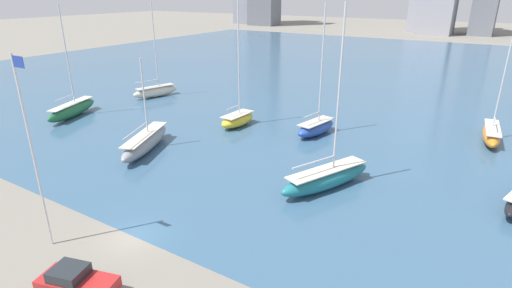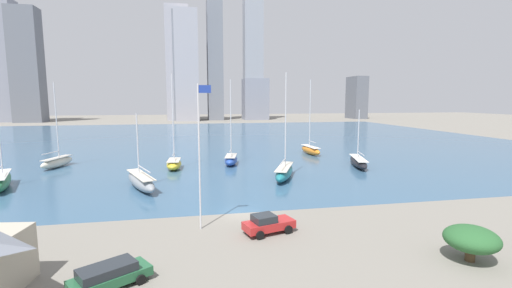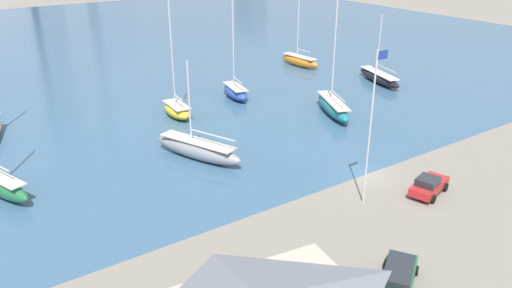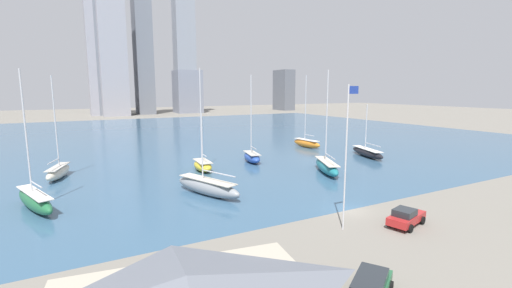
% 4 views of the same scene
% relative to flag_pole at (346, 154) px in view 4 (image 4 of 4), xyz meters
% --- Properties ---
extents(ground_plane, '(500.00, 500.00, 0.00)m').
position_rel_flag_pole_xyz_m(ground_plane, '(4.19, 3.72, -7.28)').
color(ground_plane, gray).
extents(harbor_water, '(180.00, 140.00, 0.00)m').
position_rel_flag_pole_xyz_m(harbor_water, '(4.19, 73.72, -7.28)').
color(harbor_water, '#385B7A').
rests_on(harbor_water, ground_plane).
extents(flag_pole, '(1.24, 0.14, 13.55)m').
position_rel_flag_pole_xyz_m(flag_pole, '(0.00, 0.00, 0.00)').
color(flag_pole, silver).
rests_on(flag_pole, ground_plane).
extents(distant_city_skyline, '(213.22, 23.37, 72.85)m').
position_rel_flag_pole_xyz_m(distant_city_skyline, '(-12.25, 175.33, 22.98)').
color(distant_city_skyline, gray).
rests_on(distant_city_skyline, ground_plane).
extents(sailboat_cream, '(4.06, 8.35, 15.19)m').
position_rel_flag_pole_xyz_m(sailboat_cream, '(-24.50, 34.66, -6.23)').
color(sailboat_cream, beige).
rests_on(sailboat_cream, harbor_water).
extents(sailboat_blue, '(3.64, 7.19, 15.79)m').
position_rel_flag_pole_xyz_m(sailboat_blue, '(6.49, 31.44, -6.25)').
color(sailboat_blue, '#284CA8').
rests_on(sailboat_blue, harbor_water).
extents(sailboat_teal, '(6.18, 10.38, 16.20)m').
position_rel_flag_pole_xyz_m(sailboat_teal, '(13.25, 18.52, -6.21)').
color(sailboat_teal, '#1E757F').
rests_on(sailboat_teal, harbor_water).
extents(sailboat_gray, '(6.08, 10.91, 10.29)m').
position_rel_flag_pole_xyz_m(sailboat_gray, '(-7.64, 16.31, -6.22)').
color(sailboat_gray, gray).
rests_on(sailboat_gray, harbor_water).
extents(sailboat_orange, '(2.67, 8.80, 16.45)m').
position_rel_flag_pole_xyz_m(sailboat_orange, '(25.32, 40.29, -6.22)').
color(sailboat_orange, orange).
rests_on(sailboat_orange, harbor_water).
extents(sailboat_black, '(5.06, 11.07, 10.31)m').
position_rel_flag_pole_xyz_m(sailboat_black, '(29.09, 25.32, -6.40)').
color(sailboat_black, black).
rests_on(sailboat_black, harbor_water).
extents(sailboat_yellow, '(2.81, 6.19, 16.53)m').
position_rel_flag_pole_xyz_m(sailboat_yellow, '(-3.80, 29.07, -6.26)').
color(sailboat_yellow, yellow).
rests_on(sailboat_yellow, harbor_water).
extents(sailboat_green, '(5.08, 10.23, 15.30)m').
position_rel_flag_pole_xyz_m(sailboat_green, '(-26.27, 20.02, -6.16)').
color(sailboat_green, '#236B3D').
rests_on(sailboat_green, harbor_water).
extents(parked_pickup_red, '(5.01, 3.20, 1.76)m').
position_rel_flag_pole_xyz_m(parked_pickup_red, '(5.94, -2.17, -6.39)').
color(parked_pickup_red, '#B22323').
rests_on(parked_pickup_red, ground_plane).
extents(parked_wagon_green, '(5.25, 4.38, 1.55)m').
position_rel_flag_pole_xyz_m(parked_wagon_green, '(-6.15, -9.17, -6.43)').
color(parked_wagon_green, '#235B38').
rests_on(parked_wagon_green, ground_plane).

